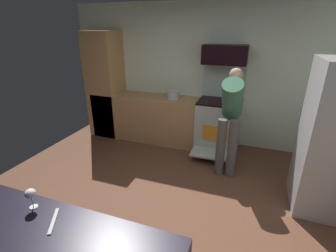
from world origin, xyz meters
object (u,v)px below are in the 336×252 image
wine_glass_near (30,194)px  stock_pot (173,95)px  oven_range (219,123)px  person_cook (230,115)px  microwave (225,55)px

wine_glass_near → stock_pot: (0.02, 3.20, -0.04)m
oven_range → person_cook: size_ratio=0.98×
oven_range → person_cook: bearing=-70.6°
microwave → stock_pot: bearing=-174.9°
oven_range → wine_glass_near: oven_range is taller
person_cook → oven_range: bearing=109.4°
oven_range → microwave: (0.00, 0.09, 1.22)m
microwave → stock_pot: 1.18m
wine_glass_near → oven_range: bearing=73.9°
person_cook → wine_glass_near: bearing=-115.4°
microwave → person_cook: bearing=-72.7°
oven_range → wine_glass_near: size_ratio=9.75×
person_cook → wine_glass_near: (-1.17, -2.47, 0.07)m
oven_range → stock_pot: oven_range is taller
person_cook → wine_glass_near: size_ratio=9.93×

